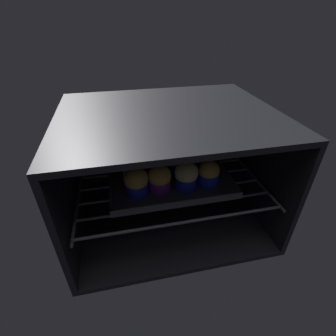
% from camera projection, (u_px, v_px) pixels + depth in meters
% --- Properties ---
extents(oven_cavity, '(0.59, 0.47, 0.37)m').
position_uv_depth(oven_cavity, '(166.00, 163.00, 0.79)').
color(oven_cavity, black).
rests_on(oven_cavity, ground).
extents(oven_rack, '(0.55, 0.42, 0.01)m').
position_uv_depth(oven_rack, '(168.00, 179.00, 0.78)').
color(oven_rack, '#51515B').
rests_on(oven_rack, oven_cavity).
extents(baking_tray, '(0.36, 0.29, 0.02)m').
position_uv_depth(baking_tray, '(168.00, 175.00, 0.77)').
color(baking_tray, '#4C4C51').
rests_on(baking_tray, oven_rack).
extents(muffin_row0_col0, '(0.07, 0.07, 0.09)m').
position_uv_depth(muffin_row0_col0, '(136.00, 181.00, 0.67)').
color(muffin_row0_col0, '#1928B7').
rests_on(muffin_row0_col0, baking_tray).
extents(muffin_row0_col1, '(0.07, 0.07, 0.08)m').
position_uv_depth(muffin_row0_col1, '(159.00, 178.00, 0.69)').
color(muffin_row0_col1, '#7A238C').
rests_on(muffin_row0_col1, baking_tray).
extents(muffin_row0_col2, '(0.07, 0.07, 0.08)m').
position_uv_depth(muffin_row0_col2, '(186.00, 175.00, 0.69)').
color(muffin_row0_col2, '#1928B7').
rests_on(muffin_row0_col2, baking_tray).
extents(muffin_row0_col3, '(0.06, 0.06, 0.08)m').
position_uv_depth(muffin_row0_col3, '(209.00, 173.00, 0.71)').
color(muffin_row0_col3, '#1928B7').
rests_on(muffin_row0_col3, baking_tray).
extents(muffin_row1_col0, '(0.07, 0.07, 0.08)m').
position_uv_depth(muffin_row1_col0, '(133.00, 169.00, 0.73)').
color(muffin_row1_col0, silver).
rests_on(muffin_row1_col0, baking_tray).
extents(muffin_row1_col1, '(0.07, 0.07, 0.08)m').
position_uv_depth(muffin_row1_col1, '(157.00, 165.00, 0.74)').
color(muffin_row1_col1, red).
rests_on(muffin_row1_col1, baking_tray).
extents(muffin_row1_col2, '(0.06, 0.06, 0.08)m').
position_uv_depth(muffin_row1_col2, '(178.00, 163.00, 0.76)').
color(muffin_row1_col2, '#1928B7').
rests_on(muffin_row1_col2, baking_tray).
extents(muffin_row1_col3, '(0.06, 0.06, 0.08)m').
position_uv_depth(muffin_row1_col3, '(203.00, 160.00, 0.77)').
color(muffin_row1_col3, '#0C8C84').
rests_on(muffin_row1_col3, baking_tray).
extents(muffin_row2_col0, '(0.06, 0.06, 0.08)m').
position_uv_depth(muffin_row2_col0, '(132.00, 157.00, 0.79)').
color(muffin_row2_col0, '#1928B7').
rests_on(muffin_row2_col0, baking_tray).
extents(muffin_row2_col1, '(0.06, 0.06, 0.08)m').
position_uv_depth(muffin_row2_col1, '(153.00, 155.00, 0.80)').
color(muffin_row2_col1, '#1928B7').
rests_on(muffin_row2_col1, baking_tray).
extents(muffin_row2_col2, '(0.06, 0.06, 0.08)m').
position_uv_depth(muffin_row2_col2, '(173.00, 152.00, 0.81)').
color(muffin_row2_col2, '#1928B7').
rests_on(muffin_row2_col2, baking_tray).
extents(muffin_row2_col3, '(0.06, 0.06, 0.07)m').
position_uv_depth(muffin_row2_col3, '(194.00, 150.00, 0.83)').
color(muffin_row2_col3, '#7A238C').
rests_on(muffin_row2_col3, baking_tray).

